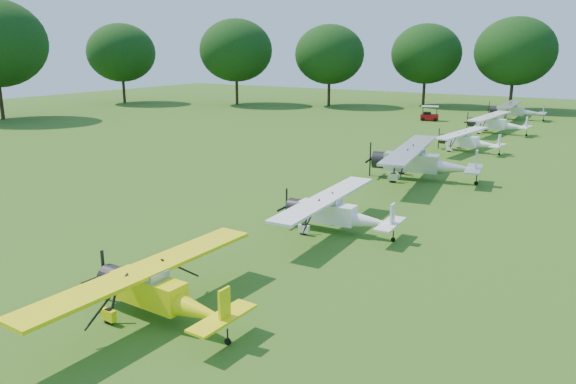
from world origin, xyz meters
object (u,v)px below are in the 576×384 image
Objects in this scene: aircraft_5 at (467,140)px; golf_cart at (429,116)px; aircraft_4 at (420,160)px; aircraft_6 at (495,122)px; aircraft_2 at (158,289)px; aircraft_7 at (515,110)px; aircraft_3 at (336,211)px.

golf_cart is at bearing 124.07° from aircraft_5.
aircraft_4 reaches higher than aircraft_6.
aircraft_2 is 61.84m from aircraft_7.
aircraft_2 reaches higher than aircraft_5.
aircraft_3 is 0.79× the size of aircraft_4.
golf_cart is (-8.92, 55.25, -0.50)m from aircraft_2.
aircraft_3 reaches higher than aircraft_5.
aircraft_4 is 24.55m from aircraft_6.
aircraft_6 is (-0.26, 12.01, 0.13)m from aircraft_5.
aircraft_7 is at bearing 92.21° from aircraft_2.
aircraft_5 is 12.02m from aircraft_6.
aircraft_4 is at bearing 90.55° from aircraft_2.
aircraft_3 is at bearing -93.22° from golf_cart.
aircraft_6 reaches higher than aircraft_2.
aircraft_3 is at bearing -97.86° from aircraft_4.
aircraft_4 is at bearing -88.70° from golf_cart.
aircraft_6 reaches higher than aircraft_3.
aircraft_3 is 45.09m from golf_cart.
aircraft_4 is 32.58m from golf_cart.
aircraft_6 is (-0.34, 24.55, -0.20)m from aircraft_4.
aircraft_7 is (-0.76, 25.20, 0.19)m from aircraft_5.
aircraft_3 is 50.62m from aircraft_7.
golf_cart is at bearing -145.65° from aircraft_7.
aircraft_7 is (-1.06, 50.61, 0.14)m from aircraft_3.
golf_cart is (-9.18, 6.60, -0.58)m from aircraft_6.
aircraft_7 is (-0.51, 13.19, 0.06)m from aircraft_6.
aircraft_6 reaches higher than golf_cart.
aircraft_2 reaches higher than golf_cart.
aircraft_7 is (-0.85, 37.74, -0.15)m from aircraft_4.
golf_cart is at bearing 99.38° from aircraft_3.
aircraft_6 is at bearing 81.97° from aircraft_4.
aircraft_6 is at bearing -51.42° from golf_cart.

